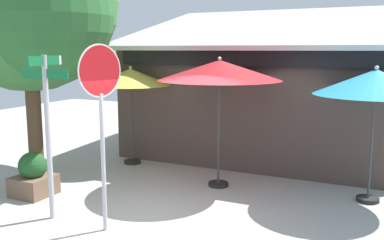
{
  "coord_description": "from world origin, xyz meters",
  "views": [
    {
      "loc": [
        3.75,
        -6.39,
        2.99
      ],
      "look_at": [
        0.12,
        1.2,
        1.6
      ],
      "focal_mm": 40.31,
      "sensor_mm": 36.0,
      "label": 1
    }
  ],
  "objects": [
    {
      "name": "patio_umbrella_crimson_center",
      "position": [
        0.33,
        2.12,
        2.53
      ],
      "size": [
        2.66,
        2.66,
        2.83
      ],
      "color": "black",
      "rests_on": "ground"
    },
    {
      "name": "patio_umbrella_teal_right",
      "position": [
        3.37,
        2.5,
        2.35
      ],
      "size": [
        2.34,
        2.34,
        2.68
      ],
      "color": "black",
      "rests_on": "ground"
    },
    {
      "name": "sidewalk_planter",
      "position": [
        -2.88,
        -0.09,
        0.4
      ],
      "size": [
        0.75,
        0.75,
        0.92
      ],
      "color": "brown",
      "rests_on": "ground"
    },
    {
      "name": "patio_umbrella_mustard_left",
      "position": [
        -2.45,
        2.92,
        2.26
      ],
      "size": [
        2.15,
        2.15,
        2.56
      ],
      "color": "black",
      "rests_on": "ground"
    },
    {
      "name": "shade_tree",
      "position": [
        -3.82,
        1.06,
        3.98
      ],
      "size": [
        4.56,
        4.17,
        6.16
      ],
      "color": "brown",
      "rests_on": "ground"
    },
    {
      "name": "ground_plane",
      "position": [
        0.0,
        0.0,
        -0.05
      ],
      "size": [
        28.0,
        28.0,
        0.1
      ],
      "primitive_type": "cube",
      "color": "#ADA8A0"
    },
    {
      "name": "street_sign_post",
      "position": [
        -1.67,
        -0.85,
        1.79
      ],
      "size": [
        0.88,
        0.94,
        2.89
      ],
      "color": "#A8AAB2",
      "rests_on": "ground"
    },
    {
      "name": "cafe_building",
      "position": [
        0.4,
        5.79,
        1.67
      ],
      "size": [
        7.66,
        5.5,
        4.31
      ],
      "color": "#473833",
      "rests_on": "ground"
    },
    {
      "name": "stop_sign",
      "position": [
        -0.49,
        -0.88,
        2.18
      ],
      "size": [
        0.21,
        0.83,
        3.07
      ],
      "color": "#A8AAB2",
      "rests_on": "ground"
    }
  ]
}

